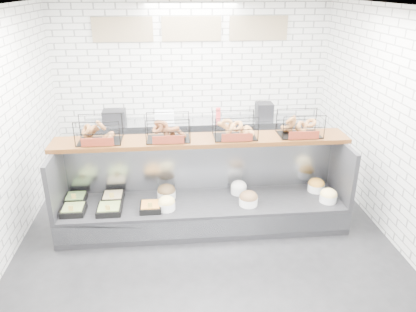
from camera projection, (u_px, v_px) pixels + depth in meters
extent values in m
plane|color=black|center=(205.00, 236.00, 5.62)|extent=(5.50, 5.50, 0.00)
cube|color=silver|center=(192.00, 84.00, 7.55)|extent=(5.00, 0.02, 3.00)
cube|color=silver|center=(397.00, 129.00, 5.25)|extent=(0.02, 5.50, 3.00)
cube|color=white|center=(205.00, 6.00, 4.45)|extent=(5.00, 5.50, 0.02)
cube|color=tan|center=(123.00, 29.00, 7.03)|extent=(1.05, 0.03, 0.42)
cube|color=tan|center=(192.00, 29.00, 7.13)|extent=(1.05, 0.03, 0.42)
cube|color=tan|center=(259.00, 28.00, 7.24)|extent=(1.05, 0.03, 0.42)
cube|color=black|center=(203.00, 213.00, 5.82)|extent=(4.00, 0.90, 0.40)
cube|color=#93969B|center=(206.00, 228.00, 5.41)|extent=(4.00, 0.03, 0.28)
cube|color=#93969B|center=(201.00, 163.00, 5.96)|extent=(4.00, 0.08, 0.80)
cube|color=black|center=(57.00, 181.00, 5.41)|extent=(0.06, 0.90, 0.80)
cube|color=black|center=(341.00, 169.00, 5.75)|extent=(0.06, 0.90, 0.80)
cube|color=black|center=(74.00, 210.00, 5.41)|extent=(0.31, 0.31, 0.08)
cube|color=olive|center=(73.00, 208.00, 5.40)|extent=(0.26, 0.26, 0.04)
cube|color=gold|center=(71.00, 208.00, 5.28)|extent=(0.06, 0.01, 0.08)
cube|color=black|center=(76.00, 199.00, 5.71)|extent=(0.29, 0.29, 0.08)
cube|color=#658A46|center=(76.00, 196.00, 5.69)|extent=(0.24, 0.24, 0.04)
cube|color=gold|center=(74.00, 196.00, 5.58)|extent=(0.06, 0.01, 0.08)
cube|color=black|center=(109.00, 209.00, 5.43)|extent=(0.32, 0.32, 0.08)
cube|color=olive|center=(109.00, 207.00, 5.42)|extent=(0.28, 0.28, 0.04)
cube|color=gold|center=(108.00, 208.00, 5.29)|extent=(0.06, 0.01, 0.08)
cube|color=black|center=(113.00, 198.00, 5.74)|extent=(0.30, 0.30, 0.08)
cube|color=#CDB67E|center=(113.00, 195.00, 5.72)|extent=(0.25, 0.25, 0.04)
cube|color=gold|center=(112.00, 195.00, 5.61)|extent=(0.06, 0.01, 0.08)
cube|color=black|center=(151.00, 207.00, 5.48)|extent=(0.29, 0.29, 0.08)
cube|color=orange|center=(151.00, 205.00, 5.47)|extent=(0.24, 0.24, 0.04)
cube|color=gold|center=(150.00, 205.00, 5.36)|extent=(0.06, 0.01, 0.08)
cylinder|color=white|center=(167.00, 206.00, 5.50)|extent=(0.23, 0.23, 0.11)
ellipsoid|color=#F0D77A|center=(167.00, 202.00, 5.47)|extent=(0.23, 0.23, 0.16)
cylinder|color=white|center=(167.00, 194.00, 5.80)|extent=(0.27, 0.27, 0.11)
ellipsoid|color=brown|center=(166.00, 190.00, 5.77)|extent=(0.26, 0.26, 0.18)
cylinder|color=white|center=(248.00, 201.00, 5.61)|extent=(0.26, 0.26, 0.11)
ellipsoid|color=brown|center=(248.00, 197.00, 5.59)|extent=(0.26, 0.26, 0.18)
cylinder|color=white|center=(239.00, 190.00, 5.93)|extent=(0.23, 0.23, 0.11)
ellipsoid|color=white|center=(239.00, 186.00, 5.90)|extent=(0.23, 0.23, 0.16)
cylinder|color=white|center=(328.00, 198.00, 5.69)|extent=(0.24, 0.24, 0.11)
ellipsoid|color=#FAD97F|center=(329.00, 194.00, 5.67)|extent=(0.23, 0.23, 0.16)
cylinder|color=white|center=(316.00, 187.00, 5.99)|extent=(0.24, 0.24, 0.11)
ellipsoid|color=#C8842A|center=(316.00, 184.00, 5.97)|extent=(0.24, 0.24, 0.17)
cube|color=#3D200D|center=(202.00, 140.00, 5.62)|extent=(4.10, 0.50, 0.06)
cube|color=black|center=(99.00, 130.00, 5.42)|extent=(0.60, 0.38, 0.34)
cube|color=maroon|center=(97.00, 142.00, 5.27)|extent=(0.42, 0.02, 0.11)
cube|color=black|center=(168.00, 128.00, 5.50)|extent=(0.60, 0.38, 0.34)
cube|color=maroon|center=(168.00, 140.00, 5.35)|extent=(0.42, 0.02, 0.11)
cube|color=black|center=(235.00, 126.00, 5.58)|extent=(0.60, 0.38, 0.34)
cube|color=maroon|center=(237.00, 138.00, 5.43)|extent=(0.42, 0.02, 0.11)
cube|color=black|center=(300.00, 124.00, 5.66)|extent=(0.60, 0.38, 0.34)
cube|color=maroon|center=(304.00, 135.00, 5.51)|extent=(0.42, 0.02, 0.11)
cube|color=#93969B|center=(194.00, 143.00, 7.67)|extent=(4.00, 0.60, 0.90)
cube|color=black|center=(114.00, 117.00, 7.32)|extent=(0.40, 0.30, 0.24)
cube|color=silver|center=(165.00, 117.00, 7.41)|extent=(0.35, 0.28, 0.18)
cylinder|color=#DE3739|center=(218.00, 114.00, 7.51)|extent=(0.09, 0.09, 0.22)
cube|color=black|center=(264.00, 111.00, 7.54)|extent=(0.30, 0.30, 0.30)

